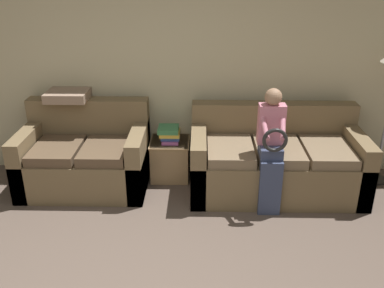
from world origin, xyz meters
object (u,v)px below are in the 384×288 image
object	(u,v)px
couch_side	(86,158)
book_stack	(170,134)
couch_main	(275,162)
side_shelf	(170,158)
child_left_seated	(271,145)
throw_pillow	(69,94)

from	to	relation	value
couch_side	book_stack	distance (m)	0.99
couch_main	side_shelf	distance (m)	1.22
couch_side	child_left_seated	size ratio (longest dim) A/B	1.09
couch_main	book_stack	distance (m)	1.23
child_left_seated	side_shelf	xyz separation A→B (m)	(-1.05, 0.66, -0.47)
side_shelf	book_stack	size ratio (longest dim) A/B	1.55
side_shelf	couch_main	bearing A→B (deg)	-12.90
child_left_seated	couch_side	bearing A→B (deg)	167.37
throw_pillow	side_shelf	bearing A→B (deg)	-4.58
child_left_seated	couch_main	bearing A→B (deg)	71.43
couch_side	side_shelf	size ratio (longest dim) A/B	3.00
couch_main	child_left_seated	world-z (taller)	child_left_seated
couch_side	child_left_seated	bearing A→B (deg)	-12.63
couch_side	book_stack	bearing A→B (deg)	12.88
couch_side	book_stack	size ratio (longest dim) A/B	4.66
child_left_seated	side_shelf	distance (m)	1.33
child_left_seated	book_stack	xyz separation A→B (m)	(-1.05, 0.66, -0.16)
book_stack	child_left_seated	bearing A→B (deg)	-32.10
book_stack	throw_pillow	distance (m)	1.23
couch_side	child_left_seated	world-z (taller)	child_left_seated
side_shelf	throw_pillow	world-z (taller)	throw_pillow
couch_main	book_stack	xyz separation A→B (m)	(-1.18, 0.27, 0.21)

